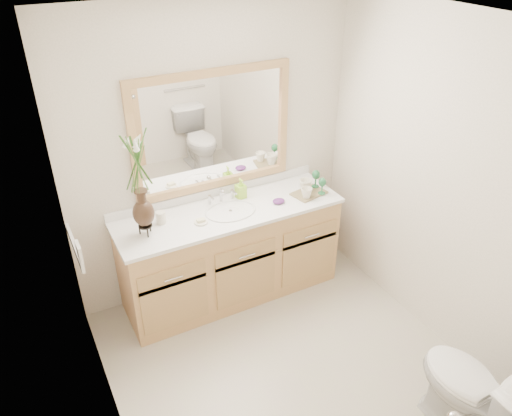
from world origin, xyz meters
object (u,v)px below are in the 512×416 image
toilet (473,393)px  tumbler (161,217)px  flower_vase (138,171)px  soap_bottle (241,189)px  tray (309,193)px

toilet → tumbler: 2.41m
flower_vase → soap_bottle: (0.86, 0.17, -0.44)m
tumbler → tray: 1.25m
soap_bottle → tray: bearing=-25.7°
toilet → tray: tray is taller
flower_vase → soap_bottle: bearing=11.0°
tumbler → toilet: bearing=-58.3°
tumbler → tray: size_ratio=0.34×
tumbler → soap_bottle: soap_bottle is taller
flower_vase → tumbler: flower_vase is taller
tray → toilet: bearing=-101.9°
soap_bottle → tumbler: bearing=-178.1°
toilet → soap_bottle: soap_bottle is taller
toilet → tray: bearing=-90.1°
tumbler → tray: (1.24, -0.14, -0.04)m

